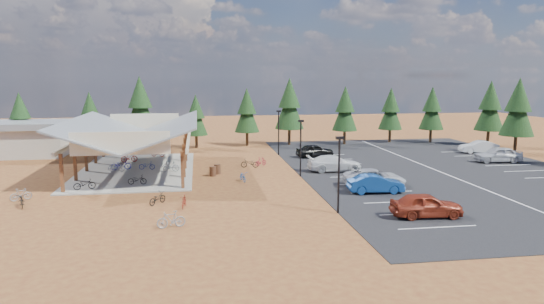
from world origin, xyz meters
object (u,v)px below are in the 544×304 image
object	(u,v)px
bike_0	(84,184)
bike_13	(171,220)
lamp_post_1	(301,144)
bike_15	(261,161)
bike_2	(121,165)
bike_16	(250,163)
lamp_post_0	(339,169)
car_0	(426,205)
bike_4	(137,180)
bike_5	(170,166)
car_1	(375,184)
bike_1	(116,167)
car_2	(374,178)
car_9	(479,147)
bike_pavilion	(135,131)
bike_6	(147,165)
trash_bin_1	(217,169)
bike_3	(129,157)
bike_11	(184,201)
trash_bin_0	(213,171)
car_8	(498,154)
car_4	(315,151)
car_3	(334,163)
bike_12	(157,198)
bike_7	(158,153)
bike_9	(21,194)
bike_8	(22,200)
lamp_post_2	(279,129)
outbuilding	(21,138)
bike_14	(243,176)

from	to	relation	value
bike_0	bike_13	world-z (taller)	bike_13
lamp_post_1	bike_15	distance (m)	6.88
bike_2	bike_16	world-z (taller)	bike_2
lamp_post_0	car_0	xyz separation A→B (m)	(5.33, -1.79, -2.16)
bike_4	bike_5	bearing A→B (deg)	-23.03
car_1	bike_13	bearing A→B (deg)	116.31
bike_1	car_2	size ratio (longest dim) A/B	0.31
bike_5	car_9	xyz separation A→B (m)	(35.28, 6.36, 0.14)
bike_pavilion	car_1	world-z (taller)	bike_pavilion
bike_6	trash_bin_1	bearing A→B (deg)	-104.08
bike_3	bike_11	xyz separation A→B (m)	(6.12, -18.48, -0.16)
bike_0	car_2	distance (m)	23.37
bike_15	bike_pavilion	bearing A→B (deg)	56.16
bike_1	bike_6	distance (m)	2.82
trash_bin_0	bike_1	size ratio (longest dim) A/B	0.57
car_0	car_2	size ratio (longest dim) A/B	0.90
bike_16	car_8	distance (m)	26.07
car_2	car_4	distance (m)	14.96
bike_0	car_8	bearing A→B (deg)	-97.77
bike_pavilion	car_3	distance (m)	19.19
bike_12	bike_3	bearing A→B (deg)	-40.66
bike_7	bike_16	size ratio (longest dim) A/B	0.89
trash_bin_0	bike_9	distance (m)	15.64
bike_6	car_8	xyz separation A→B (m)	(35.99, -1.17, 0.36)
bike_pavilion	bike_12	size ratio (longest dim) A/B	11.70
bike_8	bike_13	size ratio (longest dim) A/B	1.09
trash_bin_1	bike_9	xyz separation A→B (m)	(-14.63, -7.51, 0.00)
car_9	lamp_post_2	bearing A→B (deg)	-86.96
bike_9	bike_pavilion	bearing A→B (deg)	-65.65
bike_1	bike_8	size ratio (longest dim) A/B	0.83
lamp_post_1	car_3	world-z (taller)	lamp_post_1
car_9	outbuilding	bearing A→B (deg)	-88.32
outbuilding	bike_3	world-z (taller)	outbuilding
car_0	trash_bin_1	bearing A→B (deg)	42.79
bike_5	lamp_post_0	bearing A→B (deg)	-154.12
trash_bin_0	car_4	size ratio (longest dim) A/B	0.21
bike_pavilion	bike_6	xyz separation A→B (m)	(0.96, -0.04, -3.32)
car_3	car_4	distance (m)	8.23
car_0	bike_7	bearing A→B (deg)	40.19
bike_0	car_2	world-z (taller)	car_2
lamp_post_0	car_8	size ratio (longest dim) A/B	1.07
car_0	car_8	xyz separation A→B (m)	(16.62, 17.58, 0.04)
bike_14	car_4	xyz separation A→B (m)	(9.13, 11.24, 0.32)
bike_8	bike_14	distance (m)	17.04
bike_15	car_1	distance (m)	14.75
bike_8	bike_15	distance (m)	22.52
bike_15	car_2	distance (m)	13.34
trash_bin_0	bike_13	bearing A→B (deg)	-101.26
bike_3	bike_15	bearing A→B (deg)	-112.57
bike_14	car_8	distance (m)	27.77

